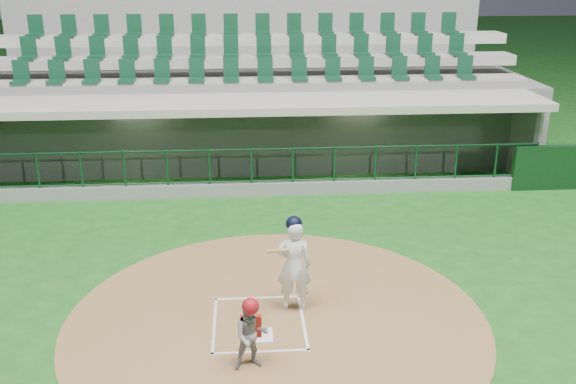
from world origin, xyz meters
TOP-DOWN VIEW (x-y plane):
  - ground at (0.00, 0.00)m, footprint 120.00×120.00m
  - dirt_circle at (0.30, -0.20)m, footprint 7.20×7.20m
  - home_plate at (0.00, -0.70)m, footprint 0.43×0.43m
  - batter_box_chalk at (0.00, -0.30)m, footprint 1.55×1.80m
  - dugout_structure at (0.01, 7.82)m, footprint 16.40×3.70m
  - seating_deck at (0.00, 10.91)m, footprint 17.00×6.72m
  - batter at (0.62, 0.16)m, footprint 0.86×0.86m
  - catcher at (-0.14, -1.51)m, footprint 0.58×0.48m

SIDE VIEW (x-z plane):
  - ground at x=0.00m, z-range 0.00..0.00m
  - dirt_circle at x=0.30m, z-range 0.00..0.01m
  - batter_box_chalk at x=0.00m, z-range 0.01..0.02m
  - home_plate at x=0.00m, z-range 0.01..0.03m
  - catcher at x=-0.14m, z-range 0.01..1.17m
  - batter at x=0.62m, z-range 0.02..1.76m
  - dugout_structure at x=0.01m, z-range -0.54..2.46m
  - seating_deck at x=0.00m, z-range -1.15..4.00m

